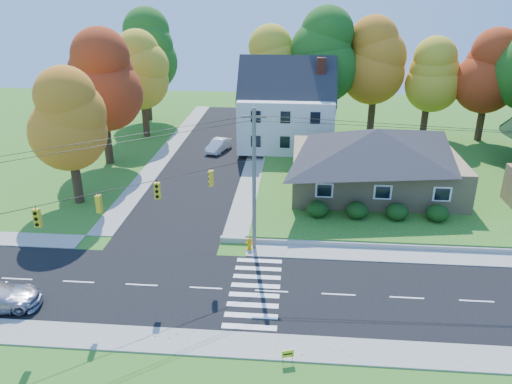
% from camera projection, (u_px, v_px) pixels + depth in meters
% --- Properties ---
extents(ground, '(120.00, 120.00, 0.00)m').
position_uv_depth(ground, '(271.00, 291.00, 30.02)').
color(ground, '#3D7923').
extents(road_main, '(90.00, 8.00, 0.02)m').
position_uv_depth(road_main, '(271.00, 291.00, 30.01)').
color(road_main, black).
rests_on(road_main, ground).
extents(road_cross, '(8.00, 44.00, 0.02)m').
position_uv_depth(road_cross, '(212.00, 153.00, 54.55)').
color(road_cross, black).
rests_on(road_cross, ground).
extents(sidewalk_north, '(90.00, 2.00, 0.08)m').
position_uv_depth(sidewalk_north, '(275.00, 250.00, 34.60)').
color(sidewalk_north, '#9C9A90').
rests_on(sidewalk_north, ground).
extents(sidewalk_south, '(90.00, 2.00, 0.08)m').
position_uv_depth(sidewalk_south, '(266.00, 346.00, 25.40)').
color(sidewalk_south, '#9C9A90').
rests_on(sidewalk_south, ground).
extents(lawn, '(30.00, 30.00, 0.50)m').
position_uv_depth(lawn, '(418.00, 173.00, 48.21)').
color(lawn, '#3D7923').
rests_on(lawn, ground).
extents(ranch_house, '(14.60, 10.60, 5.40)m').
position_uv_depth(ranch_house, '(375.00, 158.00, 42.85)').
color(ranch_house, tan).
rests_on(ranch_house, lawn).
extents(colonial_house, '(10.40, 8.40, 9.60)m').
position_uv_depth(colonial_house, '(287.00, 109.00, 54.00)').
color(colonial_house, silver).
rests_on(colonial_house, lawn).
extents(hedge_row, '(10.70, 1.70, 1.27)m').
position_uv_depth(hedge_row, '(377.00, 211.00, 38.00)').
color(hedge_row, '#163A10').
rests_on(hedge_row, lawn).
extents(traffic_infrastructure, '(38.10, 10.66, 10.00)m').
position_uv_depth(traffic_infrastructure, '(271.00, 204.00, 29.29)').
color(traffic_infrastructure, '#666059').
rests_on(traffic_infrastructure, ground).
extents(tree_lot_0, '(6.72, 6.72, 12.51)m').
position_uv_depth(tree_lot_0, '(272.00, 66.00, 58.24)').
color(tree_lot_0, '#3F2A19').
rests_on(tree_lot_0, lawn).
extents(tree_lot_1, '(7.84, 7.84, 14.60)m').
position_uv_depth(tree_lot_1, '(324.00, 56.00, 56.35)').
color(tree_lot_1, '#3F2A19').
rests_on(tree_lot_1, lawn).
extents(tree_lot_2, '(7.28, 7.28, 13.56)m').
position_uv_depth(tree_lot_2, '(376.00, 61.00, 57.05)').
color(tree_lot_2, '#3F2A19').
rests_on(tree_lot_2, lawn).
extents(tree_lot_3, '(6.16, 6.16, 11.47)m').
position_uv_depth(tree_lot_3, '(430.00, 75.00, 56.16)').
color(tree_lot_3, '#3F2A19').
rests_on(tree_lot_3, lawn).
extents(tree_lot_4, '(6.72, 6.72, 12.51)m').
position_uv_depth(tree_lot_4, '(489.00, 71.00, 54.52)').
color(tree_lot_4, '#3F2A19').
rests_on(tree_lot_4, lawn).
extents(tree_west_0, '(6.16, 6.16, 11.47)m').
position_uv_depth(tree_west_0, '(68.00, 120.00, 39.63)').
color(tree_west_0, '#3F2A19').
rests_on(tree_west_0, ground).
extents(tree_west_1, '(7.28, 7.28, 13.56)m').
position_uv_depth(tree_west_1, '(100.00, 81.00, 48.40)').
color(tree_west_1, '#3F2A19').
rests_on(tree_west_1, ground).
extents(tree_west_2, '(6.72, 6.72, 12.51)m').
position_uv_depth(tree_west_2, '(141.00, 71.00, 57.77)').
color(tree_west_2, '#3F2A19').
rests_on(tree_west_2, ground).
extents(tree_west_3, '(7.84, 7.84, 14.60)m').
position_uv_depth(tree_west_3, '(144.00, 51.00, 64.78)').
color(tree_west_3, '#3F2A19').
rests_on(tree_west_3, ground).
extents(white_car, '(2.55, 4.35, 1.35)m').
position_uv_depth(white_car, '(219.00, 145.00, 54.95)').
color(white_car, silver).
rests_on(white_car, road_cross).
extents(fire_hydrant, '(0.53, 0.41, 0.92)m').
position_uv_depth(fire_hydrant, '(249.00, 244.00, 34.55)').
color(fire_hydrant, '#D79100').
rests_on(fire_hydrant, ground).
extents(yard_sign, '(0.60, 0.21, 0.77)m').
position_uv_depth(yard_sign, '(288.00, 354.00, 24.13)').
color(yard_sign, black).
rests_on(yard_sign, ground).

